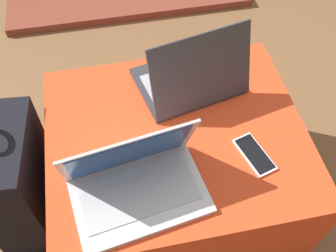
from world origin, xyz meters
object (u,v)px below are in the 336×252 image
laptop_near (136,181)px  laptop_far (192,78)px  backpack (15,184)px  cell_phone (254,154)px

laptop_near → laptop_far: bearing=46.4°
laptop_far → backpack: laptop_far is taller
laptop_near → cell_phone: size_ratio=2.51×
laptop_far → cell_phone: (0.12, -0.30, -0.05)m
backpack → laptop_far: bearing=106.3°
cell_phone → backpack: backpack is taller
laptop_near → backpack: 0.53m
laptop_near → backpack: laptop_near is taller
laptop_near → laptop_far: size_ratio=1.04×
laptop_near → backpack: size_ratio=0.69×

